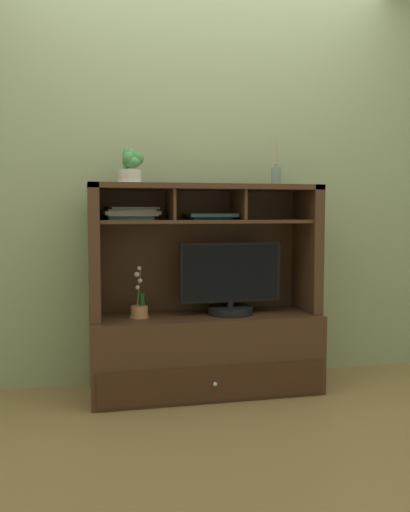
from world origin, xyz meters
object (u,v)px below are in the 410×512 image
(potted_orchid, at_px, (139,309))
(magazine_stack_centre, at_px, (210,216))
(tv_monitor, at_px, (230,284))
(magazine_stack_left, at_px, (131,213))
(diffuser_bottle, at_px, (276,176))
(potted_succulent, at_px, (130,168))
(media_console, at_px, (205,328))

(potted_orchid, relative_size, magazine_stack_centre, 1.01)
(tv_monitor, height_order, magazine_stack_centre, magazine_stack_centre)
(tv_monitor, relative_size, magazine_stack_left, 1.78)
(potted_orchid, height_order, magazine_stack_centre, magazine_stack_centre)
(potted_orchid, bearing_deg, diffuser_bottle, 1.13)
(tv_monitor, distance_m, diffuser_bottle, 0.70)
(potted_succulent, bearing_deg, diffuser_bottle, 0.50)
(tv_monitor, xyz_separation_m, potted_succulent, (-0.58, 0.03, 0.67))
(tv_monitor, height_order, potted_succulent, potted_succulent)
(magazine_stack_centre, bearing_deg, potted_orchid, -176.00)
(tv_monitor, relative_size, diffuser_bottle, 2.09)
(magazine_stack_left, distance_m, diffuser_bottle, 0.89)
(diffuser_bottle, bearing_deg, magazine_stack_centre, 178.11)
(magazine_stack_centre, bearing_deg, diffuser_bottle, -1.89)
(tv_monitor, height_order, diffuser_bottle, diffuser_bottle)
(tv_monitor, height_order, potted_orchid, tv_monitor)
(magazine_stack_centre, bearing_deg, potted_succulent, -177.44)
(potted_orchid, bearing_deg, potted_succulent, 168.43)
(media_console, distance_m, potted_succulent, 1.03)
(potted_orchid, distance_m, potted_succulent, 0.80)
(tv_monitor, xyz_separation_m, diffuser_bottle, (0.29, 0.03, 0.64))
(media_console, distance_m, magazine_stack_centre, 0.66)
(potted_orchid, relative_size, diffuser_bottle, 1.03)
(magazine_stack_left, relative_size, potted_succulent, 1.65)
(potted_orchid, relative_size, magazine_stack_left, 0.88)
(potted_succulent, bearing_deg, media_console, 2.12)
(tv_monitor, xyz_separation_m, potted_orchid, (-0.53, 0.02, -0.13))
(potted_succulent, bearing_deg, tv_monitor, -2.64)
(tv_monitor, bearing_deg, magazine_stack_left, 172.91)
(media_console, height_order, magazine_stack_centre, media_console)
(media_console, height_order, potted_succulent, potted_succulent)
(media_console, relative_size, diffuser_bottle, 4.65)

